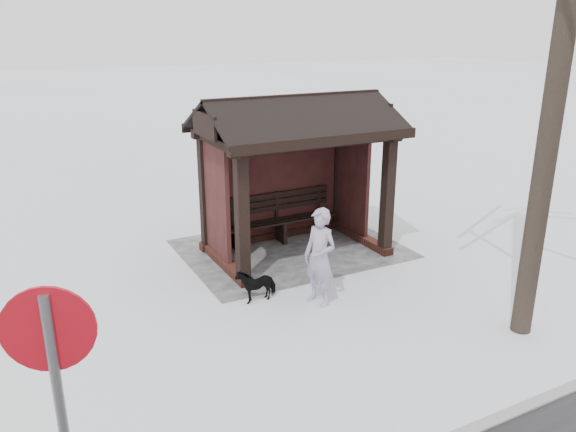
% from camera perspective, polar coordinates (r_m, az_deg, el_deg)
% --- Properties ---
extents(ground, '(120.00, 120.00, 0.00)m').
position_cam_1_polar(ground, '(11.15, 0.75, -3.70)').
color(ground, white).
rests_on(ground, ground).
extents(kerb, '(120.00, 0.15, 0.06)m').
position_cam_1_polar(kerb, '(7.39, 22.52, -17.75)').
color(kerb, gray).
rests_on(kerb, ground).
extents(trampled_patch, '(4.20, 3.20, 0.02)m').
position_cam_1_polar(trampled_patch, '(11.31, 0.27, -3.32)').
color(trampled_patch, '#96979C').
rests_on(trampled_patch, ground).
extents(bus_shelter, '(3.60, 2.40, 3.09)m').
position_cam_1_polar(bus_shelter, '(10.67, 0.40, 7.42)').
color(bus_shelter, '#3C1D15').
rests_on(bus_shelter, ground).
extents(pedestrian, '(0.56, 0.68, 1.59)m').
position_cam_1_polar(pedestrian, '(8.87, 3.26, -4.20)').
color(pedestrian, '#A196B0').
rests_on(pedestrian, ground).
extents(dog, '(0.66, 0.33, 0.54)m').
position_cam_1_polar(dog, '(9.20, -3.24, -6.92)').
color(dog, black).
rests_on(dog, ground).
extents(road_sign, '(0.63, 0.23, 2.56)m').
position_cam_1_polar(road_sign, '(4.49, -22.49, -15.18)').
color(road_sign, slate).
rests_on(road_sign, ground).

